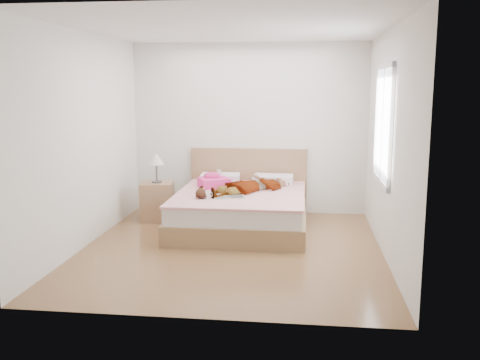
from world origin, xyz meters
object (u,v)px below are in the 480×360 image
(towel, at_px, (214,181))
(coffee_mug, at_px, (207,195))
(nightstand, at_px, (157,198))
(magazine, at_px, (229,197))
(plush_toy, at_px, (201,193))
(bed, at_px, (242,208))
(woman, at_px, (251,183))
(phone, at_px, (220,171))

(towel, relative_size, coffee_mug, 4.08)
(nightstand, bearing_deg, towel, 1.97)
(magazine, distance_m, plush_toy, 0.37)
(towel, height_order, coffee_mug, towel)
(bed, height_order, nightstand, bed)
(bed, bearing_deg, towel, 149.87)
(nightstand, bearing_deg, coffee_mug, -40.77)
(coffee_mug, height_order, plush_toy, plush_toy)
(woman, relative_size, towel, 2.85)
(phone, height_order, bed, bed)
(woman, xyz_separation_m, magazine, (-0.23, -0.49, -0.09))
(woman, relative_size, bed, 0.72)
(towel, relative_size, nightstand, 0.53)
(phone, height_order, nightstand, nightstand)
(phone, bearing_deg, magazine, -117.88)
(coffee_mug, bearing_deg, plush_toy, 174.08)
(magazine, bearing_deg, phone, 106.55)
(towel, bearing_deg, plush_toy, -92.40)
(phone, distance_m, magazine, 0.95)
(phone, distance_m, bed, 0.74)
(towel, distance_m, nightstand, 0.88)
(bed, bearing_deg, phone, 129.25)
(coffee_mug, bearing_deg, towel, 93.50)
(woman, xyz_separation_m, coffee_mug, (-0.51, -0.60, -0.05))
(phone, relative_size, nightstand, 0.10)
(woman, relative_size, phone, 14.41)
(magazine, height_order, coffee_mug, coffee_mug)
(woman, bearing_deg, coffee_mug, -84.44)
(phone, relative_size, towel, 0.20)
(bed, xyz_separation_m, towel, (-0.44, 0.25, 0.32))
(bed, bearing_deg, nightstand, 169.96)
(phone, distance_m, towel, 0.25)
(plush_toy, bearing_deg, phone, 84.98)
(woman, bearing_deg, phone, -173.09)
(phone, distance_m, coffee_mug, 1.01)
(phone, bearing_deg, coffee_mug, -134.80)
(magazine, xyz_separation_m, coffee_mug, (-0.27, -0.11, 0.04))
(bed, relative_size, coffee_mug, 16.29)
(woman, xyz_separation_m, nightstand, (-1.39, 0.16, -0.28))
(woman, distance_m, plush_toy, 0.84)
(bed, relative_size, towel, 3.99)
(coffee_mug, distance_m, nightstand, 1.19)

